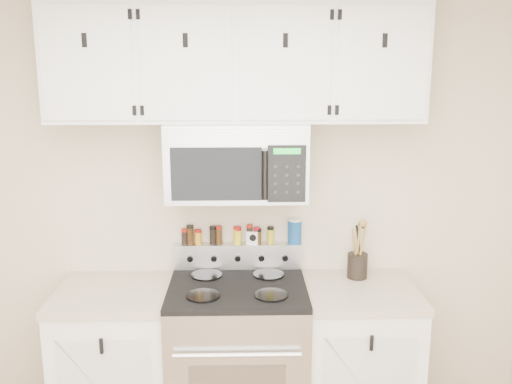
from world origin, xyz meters
TOP-DOWN VIEW (x-y plane):
  - back_wall at (0.00, 1.75)m, footprint 3.50×0.01m
  - range at (0.00, 1.43)m, footprint 0.76×0.65m
  - base_cabinet_left at (-0.69, 1.45)m, footprint 0.64×0.62m
  - base_cabinet_right at (0.69, 1.45)m, footprint 0.64×0.62m
  - microwave at (0.00, 1.55)m, footprint 0.76×0.44m
  - upper_cabinets at (-0.00, 1.58)m, footprint 2.00×0.35m
  - utensil_crock at (0.70, 1.61)m, footprint 0.12×0.12m
  - kitchen_timer at (0.09, 1.71)m, footprint 0.08×0.07m
  - salt_canister at (0.34, 1.71)m, footprint 0.08×0.08m
  - spice_jar_0 at (-0.31, 1.71)m, footprint 0.04×0.04m
  - spice_jar_1 at (-0.28, 1.71)m, footprint 0.04×0.04m
  - spice_jar_2 at (-0.23, 1.71)m, footprint 0.04×0.04m
  - spice_jar_3 at (-0.14, 1.71)m, footprint 0.04×0.04m
  - spice_jar_4 at (-0.11, 1.71)m, footprint 0.04×0.04m
  - spice_jar_5 at (-0.00, 1.71)m, footprint 0.04×0.04m
  - spice_jar_6 at (0.00, 1.71)m, footprint 0.04×0.04m
  - spice_jar_7 at (0.07, 1.71)m, footprint 0.04×0.04m
  - spice_jar_8 at (0.12, 1.71)m, footprint 0.04×0.04m
  - spice_jar_9 at (0.12, 1.71)m, footprint 0.04×0.04m
  - spice_jar_10 at (0.20, 1.71)m, footprint 0.04×0.04m

SIDE VIEW (x-z plane):
  - base_cabinet_left at x=-0.69m, z-range 0.00..0.92m
  - base_cabinet_right at x=0.69m, z-range 0.00..0.92m
  - range at x=0.00m, z-range -0.06..1.04m
  - utensil_crock at x=0.70m, z-range 0.84..1.18m
  - kitchen_timer at x=0.09m, z-range 1.10..1.18m
  - spice_jar_2 at x=-0.23m, z-range 1.10..1.19m
  - spice_jar_9 at x=0.12m, z-range 1.10..1.19m
  - spice_jar_0 at x=-0.31m, z-range 1.10..1.19m
  - spice_jar_8 at x=0.12m, z-range 1.10..1.20m
  - spice_jar_6 at x=0.00m, z-range 1.10..1.20m
  - spice_jar_10 at x=0.20m, z-range 1.10..1.20m
  - spice_jar_5 at x=0.00m, z-range 1.10..1.21m
  - spice_jar_3 at x=-0.14m, z-range 1.10..1.21m
  - spice_jar_4 at x=-0.11m, z-range 1.10..1.21m
  - spice_jar_1 at x=-0.28m, z-range 1.10..1.22m
  - spice_jar_7 at x=0.07m, z-range 1.10..1.22m
  - salt_canister at x=0.34m, z-range 1.10..1.25m
  - back_wall at x=0.00m, z-range 0.00..2.50m
  - microwave at x=0.00m, z-range 1.42..1.84m
  - upper_cabinets at x=0.00m, z-range 1.84..2.46m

